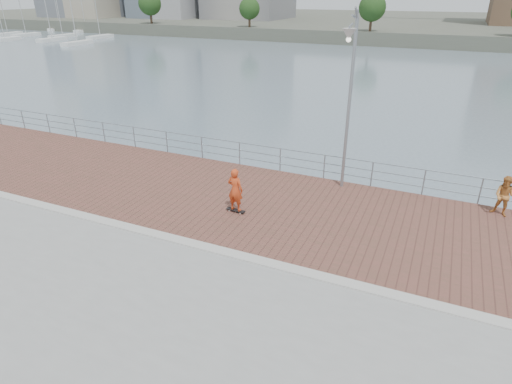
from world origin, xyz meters
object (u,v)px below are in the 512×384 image
at_px(guardrail, 302,160).
at_px(bystander, 505,196).
at_px(skateboarder, 235,190).
at_px(street_lamp, 349,73).

xyz_separation_m(guardrail, bystander, (7.92, -0.67, 0.09)).
relative_size(skateboarder, bystander, 1.08).
height_order(street_lamp, skateboarder, street_lamp).
distance_m(street_lamp, bystander, 7.17).
xyz_separation_m(skateboarder, bystander, (9.01, 3.75, -0.14)).
bearing_deg(skateboarder, guardrail, -100.39).
relative_size(street_lamp, bystander, 4.38).
bearing_deg(bystander, street_lamp, -156.83).
distance_m(guardrail, bystander, 7.95).
relative_size(guardrail, skateboarder, 23.70).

